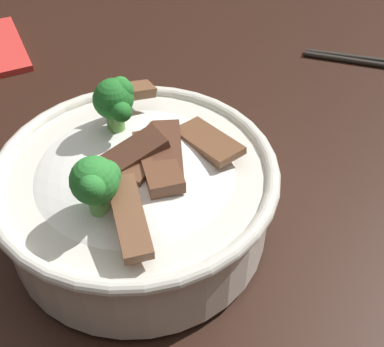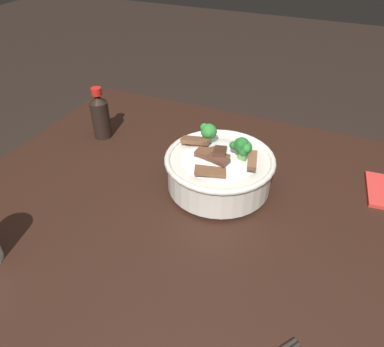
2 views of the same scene
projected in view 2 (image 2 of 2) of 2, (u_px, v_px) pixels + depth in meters
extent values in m
cube|color=black|center=(218.00, 237.00, 0.72)|extent=(1.12, 0.91, 0.06)
cube|color=black|center=(128.00, 206.00, 1.39)|extent=(0.07, 0.07, 0.75)
cylinder|color=silver|center=(218.00, 186.00, 0.79)|extent=(0.10, 0.10, 0.01)
cylinder|color=silver|center=(219.00, 172.00, 0.77)|extent=(0.22, 0.22, 0.07)
torus|color=silver|center=(220.00, 159.00, 0.75)|extent=(0.23, 0.23, 0.01)
ellipsoid|color=white|center=(219.00, 167.00, 0.76)|extent=(0.19, 0.19, 0.07)
cube|color=brown|center=(212.00, 155.00, 0.73)|extent=(0.07, 0.03, 0.01)
cube|color=#4C2B1E|center=(220.00, 151.00, 0.74)|extent=(0.04, 0.05, 0.02)
cube|color=brown|center=(210.00, 171.00, 0.70)|extent=(0.07, 0.05, 0.01)
cube|color=brown|center=(196.00, 140.00, 0.77)|extent=(0.07, 0.02, 0.02)
cube|color=#563323|center=(212.00, 157.00, 0.72)|extent=(0.07, 0.04, 0.01)
cube|color=brown|center=(218.00, 155.00, 0.73)|extent=(0.06, 0.06, 0.01)
cube|color=brown|center=(252.00, 160.00, 0.70)|extent=(0.03, 0.05, 0.02)
cylinder|color=#5B9947|center=(243.00, 157.00, 0.73)|extent=(0.01, 0.01, 0.02)
sphere|color=#2D8433|center=(244.00, 148.00, 0.72)|extent=(0.03, 0.03, 0.03)
sphere|color=#2D8433|center=(239.00, 145.00, 0.72)|extent=(0.02, 0.02, 0.02)
sphere|color=#2D8433|center=(247.00, 149.00, 0.70)|extent=(0.02, 0.02, 0.02)
cylinder|color=#6BA84C|center=(238.00, 155.00, 0.73)|extent=(0.01, 0.01, 0.03)
sphere|color=#237028|center=(239.00, 145.00, 0.72)|extent=(0.03, 0.03, 0.03)
sphere|color=#237028|center=(233.00, 145.00, 0.72)|extent=(0.02, 0.02, 0.02)
sphere|color=#237028|center=(242.00, 145.00, 0.70)|extent=(0.02, 0.02, 0.02)
cylinder|color=#5B9947|center=(209.00, 140.00, 0.78)|extent=(0.01, 0.01, 0.02)
sphere|color=#2D8433|center=(209.00, 132.00, 0.77)|extent=(0.03, 0.03, 0.03)
sphere|color=#2D8433|center=(204.00, 127.00, 0.77)|extent=(0.02, 0.02, 0.02)
sphere|color=#2D8433|center=(208.00, 133.00, 0.76)|extent=(0.02, 0.02, 0.02)
cylinder|color=black|center=(101.00, 120.00, 0.94)|extent=(0.05, 0.05, 0.10)
cone|color=black|center=(97.00, 99.00, 0.90)|extent=(0.04, 0.04, 0.02)
cylinder|color=red|center=(96.00, 91.00, 0.89)|extent=(0.03, 0.03, 0.02)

